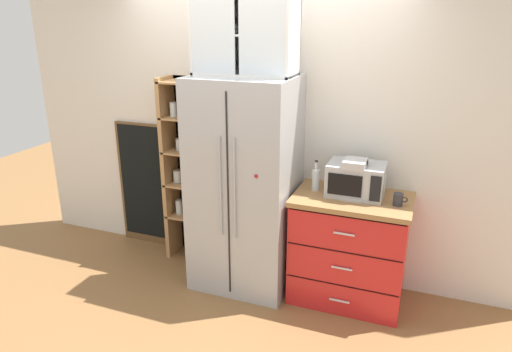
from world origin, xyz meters
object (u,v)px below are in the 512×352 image
object	(u,v)px
mug_charcoal	(398,199)
chalkboard_menu	(146,184)
refrigerator	(245,185)
microwave	(356,179)
coffee_maker	(355,178)
bottle_clear	(316,177)

from	to	relation	value
mug_charcoal	chalkboard_menu	bearing A→B (deg)	172.52
refrigerator	chalkboard_menu	distance (m)	1.30
refrigerator	microwave	distance (m)	0.93
refrigerator	mug_charcoal	world-z (taller)	refrigerator
microwave	coffee_maker	bearing A→B (deg)	-99.73
refrigerator	mug_charcoal	xyz separation A→B (m)	(1.25, -0.01, 0.05)
mug_charcoal	bottle_clear	size ratio (longest dim) A/B	0.42
coffee_maker	chalkboard_menu	size ratio (longest dim) A/B	0.24
refrigerator	mug_charcoal	size ratio (longest dim) A/B	17.09
refrigerator	chalkboard_menu	xyz separation A→B (m)	(-1.23, 0.32, -0.27)
microwave	bottle_clear	xyz separation A→B (m)	(-0.32, -0.01, -0.02)
microwave	bottle_clear	size ratio (longest dim) A/B	1.74
mug_charcoal	chalkboard_menu	distance (m)	2.52
bottle_clear	microwave	bearing A→B (deg)	1.70
refrigerator	chalkboard_menu	size ratio (longest dim) A/B	1.43
microwave	coffee_maker	distance (m)	0.05
coffee_maker	bottle_clear	size ratio (longest dim) A/B	1.23
refrigerator	coffee_maker	world-z (taller)	refrigerator
refrigerator	coffee_maker	bearing A→B (deg)	3.55
coffee_maker	chalkboard_menu	xyz separation A→B (m)	(-2.13, 0.26, -0.43)
microwave	chalkboard_menu	size ratio (longest dim) A/B	0.35
microwave	coffee_maker	size ratio (longest dim) A/B	1.42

